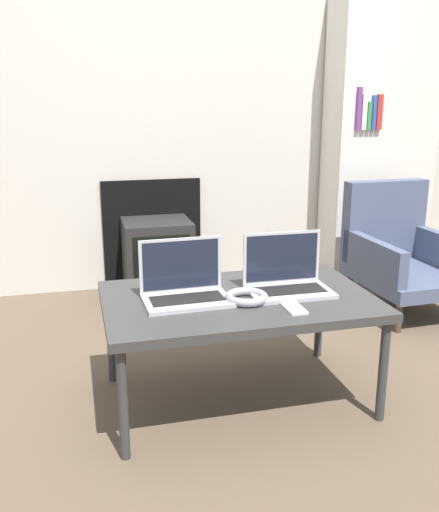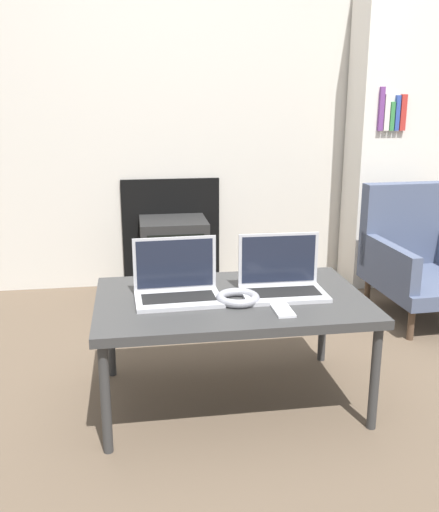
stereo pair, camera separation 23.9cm
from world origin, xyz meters
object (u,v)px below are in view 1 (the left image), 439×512
Objects in this scene: tv at (158,258)px; headphones at (246,297)px; armchair at (398,250)px; phone at (294,308)px; laptop_left at (185,286)px; laptop_right at (286,278)px.

headphones is at bearing -84.42° from tv.
headphones is 0.23× the size of armchair.
headphones reaches higher than phone.
armchair is (1.46, 0.82, -0.17)m from laptop_left.
laptop_right is (0.43, 0.00, 0.00)m from laptop_left.
laptop_right is 0.46× the size of armchair.
tv is at bearing 156.45° from armchair.
phone is at bearing -138.36° from armchair.
phone is 0.18× the size of armchair.
phone is 0.28× the size of tv.
laptop_left reaches higher than tv.
laptop_left is 0.43m from laptop_right.
headphones is (0.23, -0.08, -0.04)m from laptop_left.
headphones is 0.35× the size of tv.
headphones is 1.47m from tv.
tv is (0.09, 1.36, -0.27)m from laptop_left.
laptop_right is 1.43m from tv.
laptop_left is 0.43m from phone.
laptop_left is 1.99× the size of headphones.
phone is (-0.05, -0.21, -0.05)m from laptop_right.
tv is (-0.34, 1.36, -0.27)m from laptop_right.
tv is (-0.14, 1.44, -0.23)m from headphones.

